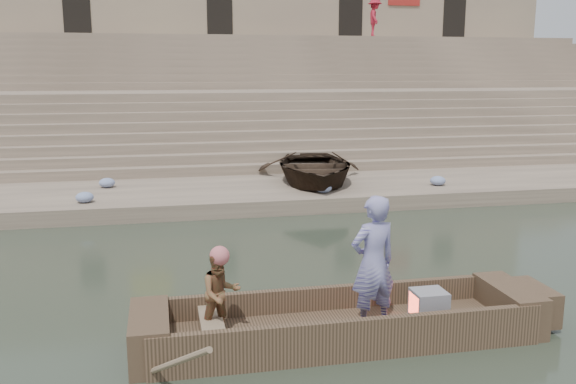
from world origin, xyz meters
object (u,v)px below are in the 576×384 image
object	(u,v)px
rowing_man	(220,294)
pedestrian	(375,18)
main_rowboat	(340,333)
beached_rowboat	(314,167)
standing_man	(373,263)
television	(428,304)

from	to	relation	value
rowing_man	pedestrian	bearing A→B (deg)	49.52
main_rowboat	beached_rowboat	world-z (taller)	beached_rowboat
standing_man	beached_rowboat	distance (m)	9.92
main_rowboat	rowing_man	distance (m)	1.77
standing_man	pedestrian	bearing A→B (deg)	-122.88
television	rowing_man	bearing A→B (deg)	179.55
standing_man	television	distance (m)	1.16
beached_rowboat	standing_man	bearing A→B (deg)	-91.45
standing_man	rowing_man	world-z (taller)	standing_man
standing_man	rowing_man	distance (m)	2.06
main_rowboat	beached_rowboat	xyz separation A→B (m)	(2.03, 9.60, 0.75)
television	pedestrian	xyz separation A→B (m)	(7.20, 22.90, 5.72)
television	pedestrian	bearing A→B (deg)	72.54
beached_rowboat	main_rowboat	bearing A→B (deg)	-93.86
standing_man	television	size ratio (longest dim) A/B	4.00
main_rowboat	rowing_man	bearing A→B (deg)	179.19
main_rowboat	pedestrian	distance (m)	25.15
beached_rowboat	pedestrian	world-z (taller)	pedestrian
standing_man	rowing_man	size ratio (longest dim) A/B	1.60
rowing_man	pedestrian	size ratio (longest dim) A/B	0.61
main_rowboat	television	distance (m)	1.32
standing_man	television	bearing A→B (deg)	177.57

